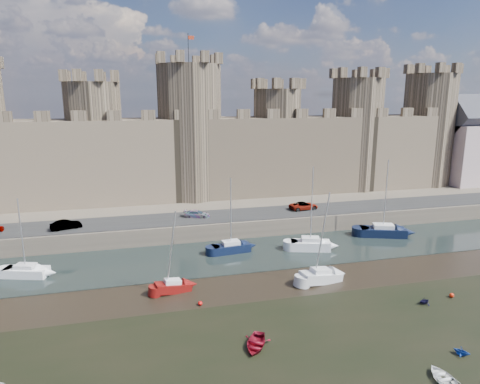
{
  "coord_description": "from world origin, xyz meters",
  "views": [
    {
      "loc": [
        -7.89,
        -27.13,
        20.52
      ],
      "look_at": [
        4.43,
        22.0,
        8.94
      ],
      "focal_mm": 32.0,
      "sensor_mm": 36.0,
      "label": 1
    }
  ],
  "objects": [
    {
      "name": "road",
      "position": [
        0.0,
        34.0,
        2.55
      ],
      "size": [
        160.0,
        7.0,
        0.1
      ],
      "primitive_type": "cube",
      "color": "black",
      "rests_on": "quay"
    },
    {
      "name": "water_channel",
      "position": [
        0.0,
        24.0,
        0.04
      ],
      "size": [
        160.0,
        12.0,
        0.08
      ],
      "primitive_type": "cube",
      "color": "black",
      "rests_on": "ground"
    },
    {
      "name": "car_3",
      "position": [
        18.07,
        34.45,
        3.15
      ],
      "size": [
        4.92,
        2.73,
        1.3
      ],
      "primitive_type": "imported",
      "rotation": [
        0.0,
        0.0,
        1.7
      ],
      "color": "gray",
      "rests_on": "quay"
    },
    {
      "name": "sailboat_2",
      "position": [
        14.53,
        23.36,
        0.88
      ],
      "size": [
        5.61,
        3.47,
        11.32
      ],
      "rotation": [
        0.0,
        0.0,
        -0.29
      ],
      "color": "white",
      "rests_on": "ground"
    },
    {
      "name": "quay",
      "position": [
        0.0,
        60.0,
        1.25
      ],
      "size": [
        160.0,
        60.0,
        2.5
      ],
      "primitive_type": "cube",
      "color": "#4C443A",
      "rests_on": "ground"
    },
    {
      "name": "car_2",
      "position": [
        0.83,
        34.21,
        3.05
      ],
      "size": [
        4.12,
        2.72,
        1.11
      ],
      "primitive_type": "imported",
      "rotation": [
        0.0,
        0.0,
        1.24
      ],
      "color": "gray",
      "rests_on": "quay"
    },
    {
      "name": "dinghy_5",
      "position": [
        16.86,
        -1.78,
        0.34
      ],
      "size": [
        1.63,
        1.69,
        0.69
      ],
      "primitive_type": "imported",
      "rotation": [
        1.57,
        0.0,
        0.54
      ],
      "color": "navy",
      "rests_on": "ground"
    },
    {
      "name": "car_1",
      "position": [
        -17.37,
        32.78,
        3.16
      ],
      "size": [
        4.25,
        2.6,
        1.32
      ],
      "primitive_type": "imported",
      "rotation": [
        0.0,
        0.0,
        1.89
      ],
      "color": "gray",
      "rests_on": "quay"
    },
    {
      "name": "buoy_3",
      "position": [
        23.26,
        7.0,
        0.24
      ],
      "size": [
        0.48,
        0.48,
        0.48
      ],
      "primitive_type": "sphere",
      "color": "red",
      "rests_on": "ground"
    },
    {
      "name": "dinghy_7",
      "position": [
        19.6,
        6.45,
        0.34
      ],
      "size": [
        1.49,
        1.34,
        0.69
      ],
      "primitive_type": "imported",
      "rotation": [
        1.57,
        0.0,
        1.75
      ],
      "color": "black",
      "rests_on": "ground"
    },
    {
      "name": "sailboat_3",
      "position": [
        27.25,
        26.13,
        0.86
      ],
      "size": [
        6.98,
        4.54,
        11.41
      ],
      "rotation": [
        0.0,
        0.0,
        -0.34
      ],
      "color": "black",
      "rests_on": "ground"
    },
    {
      "name": "dinghy_4",
      "position": [
        1.06,
        3.26,
        0.32
      ],
      "size": [
        3.44,
        3.81,
        0.65
      ],
      "primitive_type": "imported",
      "rotation": [
        1.57,
        0.0,
        5.8
      ],
      "color": "maroon",
      "rests_on": "ground"
    },
    {
      "name": "dinghy_2",
      "position": [
        13.27,
        -4.12,
        0.29
      ],
      "size": [
        2.17,
        2.93,
        0.58
      ],
      "primitive_type": "imported",
      "rotation": [
        1.57,
        0.0,
        3.09
      ],
      "color": "white",
      "rests_on": "ground"
    },
    {
      "name": "sailboat_5",
      "position": [
        11.66,
        13.77,
        0.74
      ],
      "size": [
        5.05,
        2.7,
        10.35
      ],
      "rotation": [
        0.0,
        0.0,
        0.18
      ],
      "color": "silver",
      "rests_on": "ground"
    },
    {
      "name": "sailboat_0",
      "position": [
        -20.64,
        23.32,
        0.74
      ],
      "size": [
        5.28,
        3.27,
        9.22
      ],
      "rotation": [
        0.0,
        0.0,
        -0.3
      ],
      "color": "white",
      "rests_on": "ground"
    },
    {
      "name": "ground",
      "position": [
        0.0,
        0.0,
        0.0
      ],
      "size": [
        160.0,
        160.0,
        0.0
      ],
      "primitive_type": "plane",
      "color": "black",
      "rests_on": "ground"
    },
    {
      "name": "buoy_1",
      "position": [
        -2.25,
        11.65,
        0.22
      ],
      "size": [
        0.44,
        0.44,
        0.44
      ],
      "primitive_type": "sphere",
      "color": "red",
      "rests_on": "ground"
    },
    {
      "name": "castle",
      "position": [
        -0.64,
        48.0,
        11.67
      ],
      "size": [
        108.5,
        11.0,
        29.0
      ],
      "color": "#42382B",
      "rests_on": "quay"
    },
    {
      "name": "sailboat_4",
      "position": [
        -4.6,
        15.35,
        0.68
      ],
      "size": [
        4.03,
        2.18,
        8.92
      ],
      "rotation": [
        0.0,
        0.0,
        0.19
      ],
      "color": "#650D0B",
      "rests_on": "ground"
    },
    {
      "name": "sailboat_1",
      "position": [
        3.97,
        25.1,
        0.8
      ],
      "size": [
        5.2,
        2.49,
        10.05
      ],
      "rotation": [
        0.0,
        0.0,
        0.11
      ],
      "color": "black",
      "rests_on": "ground"
    }
  ]
}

